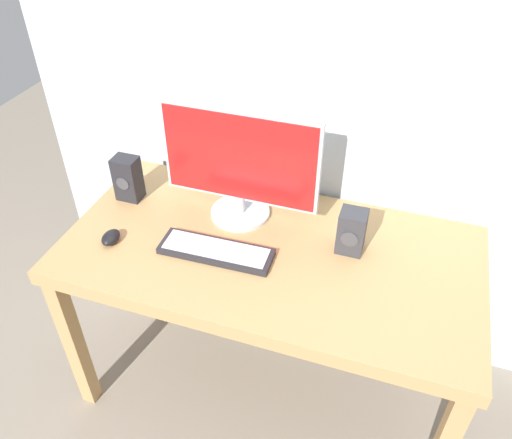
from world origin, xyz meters
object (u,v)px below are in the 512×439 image
Objects in this scene: desk at (269,266)px; keyboard_primary at (216,251)px; mouse at (111,237)px; speaker_right at (352,231)px; monitor at (240,164)px; speaker_left at (128,178)px.

keyboard_primary is at bearing -153.53° from desk.
mouse is 0.85m from speaker_right.
monitor is at bearing 170.31° from speaker_right.
keyboard_primary is (-0.00, -0.25, -0.21)m from monitor.
desk is 2.51× the size of monitor.
monitor is 0.47m from speaker_left.
keyboard_primary is at bearing -24.13° from speaker_left.
mouse is 0.53× the size of speaker_right.
speaker_right is (0.82, 0.23, 0.06)m from mouse.
keyboard_primary is 0.50m from speaker_left.
keyboard_primary is 4.72× the size of mouse.
desk is at bearing -44.53° from monitor.
keyboard_primary is 0.47m from speaker_right.
speaker_left reaches higher than keyboard_primary.
speaker_left is at bearing -174.13° from monitor.
speaker_left is at bearing 178.21° from speaker_right.
desk is 0.21m from keyboard_primary.
monitor is 3.23× the size of speaker_left.
mouse is (-0.38, -0.06, 0.01)m from keyboard_primary.
monitor is 6.88× the size of mouse.
speaker_right is 0.88m from speaker_left.
speaker_left is (-0.88, 0.03, 0.01)m from speaker_right.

